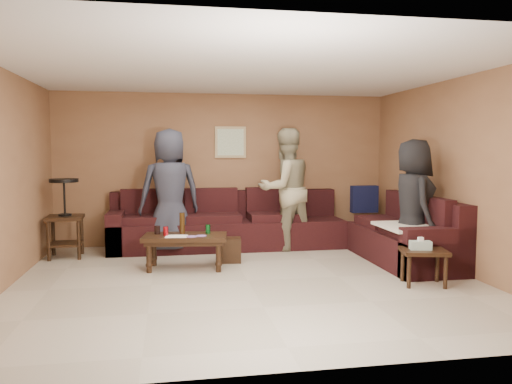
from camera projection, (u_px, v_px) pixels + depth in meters
room at (247, 142)px, 5.87m from camera, size 5.60×5.50×2.50m
sectional_sofa at (285, 232)px, 7.61m from camera, size 4.65×2.90×0.97m
coffee_table at (185, 240)px, 6.59m from camera, size 1.15×0.68×0.73m
end_table_left at (65, 216)px, 7.26m from camera, size 0.54×0.54×1.16m
side_table_right at (423, 254)px, 5.79m from camera, size 0.59×0.52×0.57m
waste_bin at (231, 250)px, 7.01m from camera, size 0.31×0.31×0.34m
wall_art at (230, 142)px, 8.31m from camera, size 0.52×0.04×0.52m
person_left at (170, 191)px, 7.56m from camera, size 1.03×0.77×1.89m
person_middle at (285, 189)px, 7.85m from camera, size 1.11×0.98×1.91m
person_right at (413, 204)px, 6.62m from camera, size 0.61×0.88×1.72m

